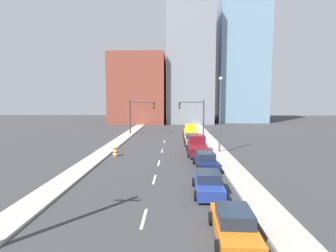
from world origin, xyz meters
name	(u,v)px	position (x,y,z in m)	size (l,w,h in m)	color
sidewalk_left	(133,130)	(-6.84, 47.49, 0.09)	(2.03, 94.98, 0.18)	#ADA89E
sidewalk_right	(202,131)	(6.84, 47.49, 0.09)	(2.03, 94.98, 0.18)	#ADA89E
lane_stripe_at_9m	(144,218)	(0.00, 8.84, 0.00)	(0.16, 2.40, 0.01)	beige
lane_stripe_at_16m	(154,179)	(0.00, 15.65, 0.00)	(0.16, 2.40, 0.01)	beige
lane_stripe_at_21m	(159,163)	(0.00, 20.97, 0.00)	(0.16, 2.40, 0.01)	beige
lane_stripe_at_27m	(162,151)	(0.00, 27.22, 0.00)	(0.16, 2.40, 0.01)	beige
lane_stripe_at_34m	(165,142)	(0.00, 34.31, 0.00)	(0.16, 2.40, 0.01)	beige
building_brick_left	(139,90)	(-8.23, 66.69, 8.94)	(14.00, 16.00, 17.88)	brown
building_office_center	(189,65)	(5.33, 70.69, 15.93)	(12.00, 20.00, 31.86)	gray
building_glass_right	(238,58)	(19.85, 74.69, 18.29)	(13.00, 20.00, 36.58)	#7A9EB7
traffic_signal_left	(137,112)	(-5.21, 42.21, 4.05)	(4.60, 0.35, 6.21)	#38383D
traffic_signal_right	(196,112)	(5.33, 42.21, 4.05)	(4.60, 0.35, 6.21)	#38383D
traffic_barrel	(116,152)	(-5.00, 23.96, 0.47)	(0.56, 0.56, 0.95)	orange
street_lamp	(220,110)	(6.83, 26.06, 5.12)	(0.44, 0.44, 8.88)	#4C4C51
sedan_orange	(234,225)	(4.32, 6.93, 0.64)	(2.09, 4.32, 1.40)	orange
sedan_blue	(208,183)	(3.88, 12.76, 0.67)	(2.11, 4.48, 1.47)	navy
sedan_navy	(206,161)	(4.43, 19.26, 0.67)	(2.18, 4.78, 1.48)	#141E47
pickup_truck_maroon	(197,146)	(4.19, 25.61, 0.85)	(2.44, 6.09, 2.08)	maroon
sedan_tan	(192,140)	(3.96, 31.78, 0.68)	(2.20, 4.80, 1.48)	tan
pickup_truck_yellow	(190,132)	(4.13, 38.86, 0.87)	(2.48, 5.88, 2.14)	gold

